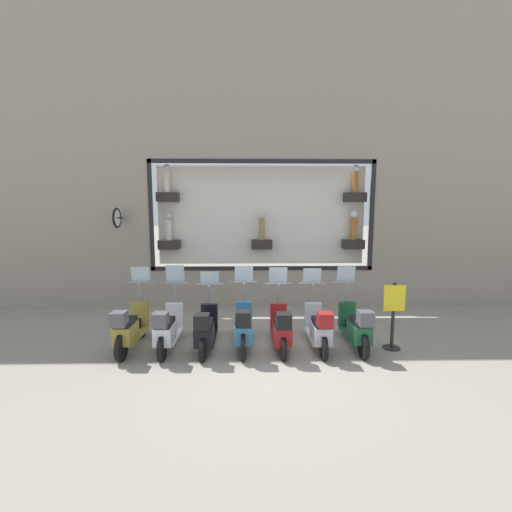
{
  "coord_description": "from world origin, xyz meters",
  "views": [
    {
      "loc": [
        -6.72,
        0.4,
        2.91
      ],
      "look_at": [
        1.67,
        0.22,
        1.8
      ],
      "focal_mm": 24.0,
      "sensor_mm": 36.0,
      "label": 1
    }
  ],
  "objects_px": {
    "scooter_green_0": "(356,327)",
    "scooter_teal_3": "(244,327)",
    "scooter_olive_6": "(129,328)",
    "scooter_red_2": "(281,329)",
    "scooter_white_5": "(168,329)",
    "scooter_silver_1": "(319,328)",
    "shop_sign_post": "(393,314)",
    "scooter_black_4": "(206,330)"
  },
  "relations": [
    {
      "from": "scooter_white_5",
      "to": "shop_sign_post",
      "type": "xyz_separation_m",
      "value": [
        0.0,
        -4.73,
        0.28
      ]
    },
    {
      "from": "scooter_silver_1",
      "to": "scooter_red_2",
      "type": "xyz_separation_m",
      "value": [
        -0.0,
        0.79,
        -0.0
      ]
    },
    {
      "from": "scooter_green_0",
      "to": "scooter_teal_3",
      "type": "relative_size",
      "value": 1.0
    },
    {
      "from": "scooter_red_2",
      "to": "scooter_black_4",
      "type": "height_order",
      "value": "scooter_red_2"
    },
    {
      "from": "scooter_white_5",
      "to": "scooter_green_0",
      "type": "bearing_deg",
      "value": -90.0
    },
    {
      "from": "scooter_green_0",
      "to": "scooter_silver_1",
      "type": "relative_size",
      "value": 1.0
    },
    {
      "from": "scooter_silver_1",
      "to": "scooter_olive_6",
      "type": "bearing_deg",
      "value": 89.83
    },
    {
      "from": "scooter_teal_3",
      "to": "scooter_white_5",
      "type": "bearing_deg",
      "value": 90.21
    },
    {
      "from": "scooter_red_2",
      "to": "shop_sign_post",
      "type": "distance_m",
      "value": 2.38
    },
    {
      "from": "scooter_silver_1",
      "to": "scooter_teal_3",
      "type": "xyz_separation_m",
      "value": [
        0.01,
        1.58,
        0.02
      ]
    },
    {
      "from": "scooter_teal_3",
      "to": "shop_sign_post",
      "type": "xyz_separation_m",
      "value": [
        -0.0,
        -3.15,
        0.27
      ]
    },
    {
      "from": "scooter_green_0",
      "to": "scooter_teal_3",
      "type": "xyz_separation_m",
      "value": [
        0.01,
        2.37,
        0.01
      ]
    },
    {
      "from": "scooter_green_0",
      "to": "scooter_teal_3",
      "type": "bearing_deg",
      "value": 89.86
    },
    {
      "from": "scooter_green_0",
      "to": "scooter_white_5",
      "type": "height_order",
      "value": "scooter_white_5"
    },
    {
      "from": "scooter_white_5",
      "to": "scooter_olive_6",
      "type": "xyz_separation_m",
      "value": [
        0.0,
        0.79,
        0.01
      ]
    },
    {
      "from": "scooter_teal_3",
      "to": "scooter_red_2",
      "type": "bearing_deg",
      "value": -91.03
    },
    {
      "from": "scooter_white_5",
      "to": "scooter_teal_3",
      "type": "bearing_deg",
      "value": -89.79
    },
    {
      "from": "scooter_green_0",
      "to": "scooter_black_4",
      "type": "xyz_separation_m",
      "value": [
        -0.01,
        3.16,
        -0.02
      ]
    },
    {
      "from": "scooter_white_5",
      "to": "shop_sign_post",
      "type": "relative_size",
      "value": 1.26
    },
    {
      "from": "scooter_white_5",
      "to": "shop_sign_post",
      "type": "height_order",
      "value": "scooter_white_5"
    },
    {
      "from": "scooter_silver_1",
      "to": "scooter_olive_6",
      "type": "xyz_separation_m",
      "value": [
        0.01,
        3.95,
        0.02
      ]
    },
    {
      "from": "scooter_green_0",
      "to": "scooter_silver_1",
      "type": "distance_m",
      "value": 0.79
    },
    {
      "from": "scooter_green_0",
      "to": "shop_sign_post",
      "type": "height_order",
      "value": "scooter_green_0"
    },
    {
      "from": "scooter_olive_6",
      "to": "scooter_red_2",
      "type": "bearing_deg",
      "value": -90.24
    },
    {
      "from": "scooter_green_0",
      "to": "scooter_black_4",
      "type": "distance_m",
      "value": 3.16
    },
    {
      "from": "scooter_green_0",
      "to": "shop_sign_post",
      "type": "bearing_deg",
      "value": -89.78
    },
    {
      "from": "scooter_silver_1",
      "to": "scooter_teal_3",
      "type": "bearing_deg",
      "value": 89.53
    },
    {
      "from": "scooter_white_5",
      "to": "scooter_olive_6",
      "type": "height_order",
      "value": "scooter_white_5"
    },
    {
      "from": "shop_sign_post",
      "to": "scooter_teal_3",
      "type": "bearing_deg",
      "value": 89.95
    },
    {
      "from": "scooter_teal_3",
      "to": "scooter_olive_6",
      "type": "distance_m",
      "value": 2.37
    },
    {
      "from": "scooter_red_2",
      "to": "scooter_white_5",
      "type": "height_order",
      "value": "scooter_white_5"
    },
    {
      "from": "scooter_green_0",
      "to": "scooter_white_5",
      "type": "relative_size",
      "value": 1.0
    },
    {
      "from": "scooter_silver_1",
      "to": "shop_sign_post",
      "type": "xyz_separation_m",
      "value": [
        0.01,
        -1.57,
        0.29
      ]
    },
    {
      "from": "scooter_black_4",
      "to": "scooter_olive_6",
      "type": "xyz_separation_m",
      "value": [
        0.02,
        1.58,
        0.03
      ]
    },
    {
      "from": "scooter_teal_3",
      "to": "scooter_black_4",
      "type": "relative_size",
      "value": 1.01
    },
    {
      "from": "scooter_white_5",
      "to": "shop_sign_post",
      "type": "bearing_deg",
      "value": -89.96
    },
    {
      "from": "scooter_teal_3",
      "to": "scooter_olive_6",
      "type": "relative_size",
      "value": 1.0
    },
    {
      "from": "scooter_silver_1",
      "to": "shop_sign_post",
      "type": "height_order",
      "value": "scooter_silver_1"
    },
    {
      "from": "scooter_black_4",
      "to": "scooter_white_5",
      "type": "xyz_separation_m",
      "value": [
        0.01,
        0.79,
        0.02
      ]
    },
    {
      "from": "scooter_teal_3",
      "to": "shop_sign_post",
      "type": "height_order",
      "value": "scooter_teal_3"
    },
    {
      "from": "scooter_green_0",
      "to": "scooter_olive_6",
      "type": "height_order",
      "value": "scooter_olive_6"
    },
    {
      "from": "scooter_black_4",
      "to": "scooter_green_0",
      "type": "bearing_deg",
      "value": -89.76
    }
  ]
}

